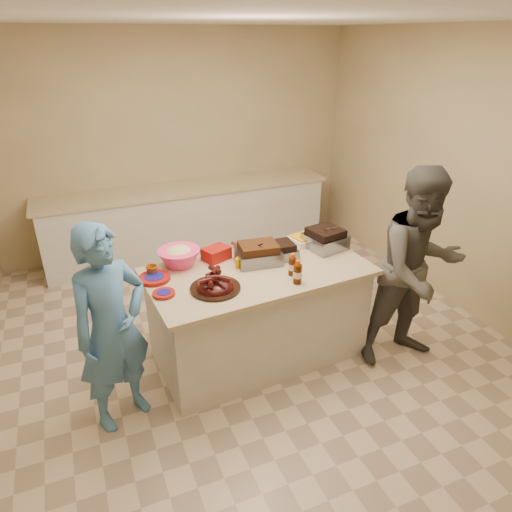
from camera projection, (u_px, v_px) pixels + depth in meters
name	position (u px, v px, depth m)	size (l,w,h in m)	color
room	(255.00, 347.00, 4.21)	(4.50, 5.00, 2.70)	tan
back_counter	(189.00, 221.00, 5.83)	(3.60, 0.64, 0.90)	beige
island	(258.00, 354.00, 4.12)	(1.82, 0.96, 0.86)	beige
rib_platter	(215.00, 289.00, 3.45)	(0.39, 0.39, 0.15)	#3C0808
pulled_pork_tray	(258.00, 262.00, 3.86)	(0.37, 0.28, 0.11)	#47230F
brisket_tray	(279.00, 257.00, 3.94)	(0.28, 0.24, 0.08)	black
roasting_pan	(325.00, 248.00, 4.12)	(0.32, 0.32, 0.13)	gray
coleslaw_bowl	(180.00, 265.00, 3.81)	(0.35, 0.35, 0.24)	#FF377E
sausage_plate	(252.00, 252.00, 4.04)	(0.34, 0.34, 0.06)	silver
mac_cheese_dish	(306.00, 242.00, 4.23)	(0.30, 0.22, 0.08)	gold
bbq_bottle_a	(297.00, 283.00, 3.54)	(0.07, 0.07, 0.20)	#3B1402
bbq_bottle_b	(292.00, 275.00, 3.66)	(0.06, 0.06, 0.19)	#3B1402
mustard_bottle	(238.00, 268.00, 3.76)	(0.04, 0.04, 0.11)	#D9A200
sauce_bowl	(248.00, 261.00, 3.87)	(0.14, 0.04, 0.14)	silver
plate_stack_large	(155.00, 280.00, 3.58)	(0.25, 0.25, 0.03)	maroon
plate_stack_small	(164.00, 295.00, 3.37)	(0.17, 0.17, 0.02)	maroon
plastic_cup	(152.00, 275.00, 3.65)	(0.09, 0.09, 0.09)	#914609
basket_stack	(216.00, 259.00, 3.91)	(0.22, 0.16, 0.11)	maroon
guest_blue	(126.00, 414.00, 3.47)	(0.57, 1.55, 0.37)	teal
guest_gray	(403.00, 354.00, 4.12)	(0.84, 1.72, 0.65)	#524F49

